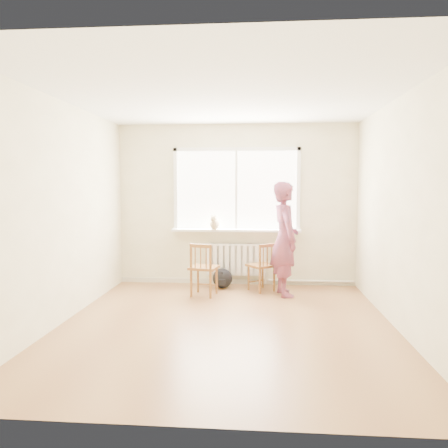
% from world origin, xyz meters
% --- Properties ---
extents(floor, '(4.50, 4.50, 0.00)m').
position_xyz_m(floor, '(0.00, 0.00, 0.00)').
color(floor, '#96673D').
rests_on(floor, ground).
extents(ceiling, '(4.50, 4.50, 0.00)m').
position_xyz_m(ceiling, '(0.00, 0.00, 2.70)').
color(ceiling, white).
rests_on(ceiling, back_wall).
extents(back_wall, '(4.00, 0.01, 2.70)m').
position_xyz_m(back_wall, '(0.00, 2.25, 1.35)').
color(back_wall, '#F1E8C1').
rests_on(back_wall, ground).
extents(window, '(2.12, 0.05, 1.42)m').
position_xyz_m(window, '(0.00, 2.22, 1.66)').
color(window, white).
rests_on(window, back_wall).
extents(windowsill, '(2.15, 0.22, 0.04)m').
position_xyz_m(windowsill, '(0.00, 2.14, 0.93)').
color(windowsill, white).
rests_on(windowsill, back_wall).
extents(radiator, '(1.00, 0.12, 0.55)m').
position_xyz_m(radiator, '(0.00, 2.16, 0.44)').
color(radiator, white).
rests_on(radiator, back_wall).
extents(heating_pipe, '(1.40, 0.04, 0.04)m').
position_xyz_m(heating_pipe, '(1.25, 2.19, 0.08)').
color(heating_pipe, silver).
rests_on(heating_pipe, back_wall).
extents(baseboard, '(4.00, 0.03, 0.08)m').
position_xyz_m(baseboard, '(0.00, 2.23, 0.04)').
color(baseboard, beige).
rests_on(baseboard, ground).
extents(chair_left, '(0.47, 0.45, 0.81)m').
position_xyz_m(chair_left, '(-0.46, 1.36, 0.41)').
color(chair_left, brown).
rests_on(chair_left, floor).
extents(chair_right, '(0.52, 0.52, 0.77)m').
position_xyz_m(chair_right, '(0.45, 1.74, 0.39)').
color(chair_right, brown).
rests_on(chair_right, floor).
extents(person, '(0.55, 0.71, 1.74)m').
position_xyz_m(person, '(0.78, 1.53, 0.87)').
color(person, '#C54150').
rests_on(person, floor).
extents(cat, '(0.18, 0.39, 0.26)m').
position_xyz_m(cat, '(-0.35, 2.05, 1.05)').
color(cat, beige).
rests_on(cat, windowsill).
extents(backpack, '(0.38, 0.32, 0.32)m').
position_xyz_m(backpack, '(-0.21, 1.90, 0.16)').
color(backpack, black).
rests_on(backpack, floor).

